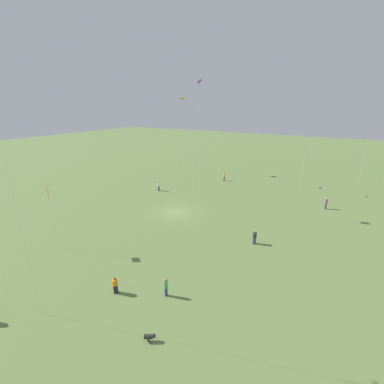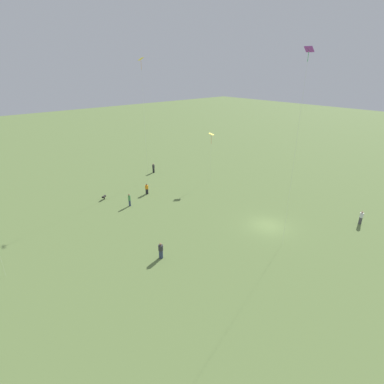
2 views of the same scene
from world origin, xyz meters
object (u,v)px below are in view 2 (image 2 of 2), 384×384
at_px(person_0, 361,218).
at_px(person_6, 153,168).
at_px(person_4, 147,189).
at_px(kite_2, 211,136).
at_px(kite_0, 141,69).
at_px(kite_4, 306,70).
at_px(person_5, 161,251).
at_px(dog_0, 104,197).
at_px(person_3, 129,200).

distance_m(person_0, person_6, 33.59).
distance_m(person_4, kite_2, 13.45).
distance_m(person_4, kite_0, 17.66).
bearing_deg(kite_2, kite_4, -102.11).
bearing_deg(person_5, kite_2, -128.71).
xyz_separation_m(kite_2, kite_4, (-19.44, 8.07, 10.03)).
height_order(person_0, person_5, person_5).
relative_size(person_4, dog_0, 2.01).
height_order(person_5, kite_2, kite_2).
bearing_deg(dog_0, person_6, -98.86).
bearing_deg(kite_2, person_3, -169.35).
height_order(person_3, person_5, person_3).
bearing_deg(person_0, person_5, 28.74).
xyz_separation_m(person_3, kite_4, (-19.38, -7.55, 16.62)).
bearing_deg(person_6, person_4, 133.55).
height_order(person_6, kite_0, kite_0).
height_order(person_4, kite_0, kite_0).
distance_m(kite_2, dog_0, 19.23).
xyz_separation_m(person_5, kite_4, (-6.62, -11.47, 16.69)).
bearing_deg(person_5, person_0, 173.37).
distance_m(person_3, person_5, 13.35).
height_order(person_4, kite_2, kite_2).
xyz_separation_m(person_6, dog_0, (-5.17, 12.24, -0.42)).
bearing_deg(kite_0, person_6, -174.85).
relative_size(person_0, kite_2, 0.21).
bearing_deg(kite_0, kite_4, 53.15).
xyz_separation_m(person_4, person_5, (-14.76, 8.04, 0.05)).
bearing_deg(person_5, kite_4, 168.03).
distance_m(kite_0, dog_0, 19.53).
bearing_deg(kite_2, person_0, -72.27).
height_order(person_4, person_5, person_5).
height_order(kite_0, dog_0, kite_0).
distance_m(person_4, kite_4, 27.36).
bearing_deg(person_5, person_4, -100.57).
distance_m(kite_4, dog_0, 30.70).
distance_m(person_3, kite_4, 26.62).
bearing_deg(person_4, kite_0, -29.02).
bearing_deg(kite_4, person_6, 35.04).
distance_m(person_0, person_3, 29.63).
xyz_separation_m(person_4, person_6, (7.52, -6.38, 0.05)).
bearing_deg(person_3, kite_2, -6.84).
bearing_deg(kite_4, person_5, 100.88).
relative_size(person_4, kite_4, 0.08).
distance_m(person_4, person_6, 9.86).
relative_size(person_0, person_3, 0.96).
bearing_deg(kite_2, person_5, -136.29).
distance_m(person_3, person_6, 14.18).
height_order(person_0, person_4, person_0).
relative_size(person_6, dog_0, 2.11).
xyz_separation_m(kite_0, dog_0, (-2.49, 9.27, -17.00)).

